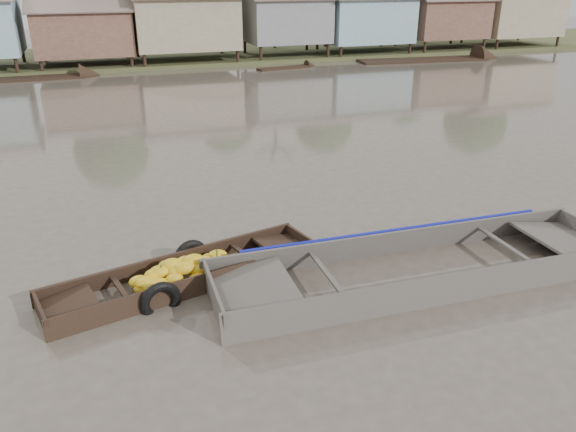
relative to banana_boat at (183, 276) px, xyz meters
name	(u,v)px	position (x,y,z in m)	size (l,w,h in m)	color
ground	(307,274)	(2.43, -0.47, -0.15)	(120.00, 120.00, 0.00)	#50483D
riverbank	(186,12)	(5.46, 31.40, 2.92)	(120.00, 12.47, 10.22)	#384723
banana_boat	(183,276)	(0.00, 0.00, 0.00)	(5.69, 2.60, 0.80)	black
viewer_boat	(421,271)	(4.61, -1.25, -0.07)	(8.63, 2.44, 0.69)	#49433D
distant_boats	(302,73)	(11.03, 23.18, -0.20)	(47.44, 14.34, 0.35)	black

